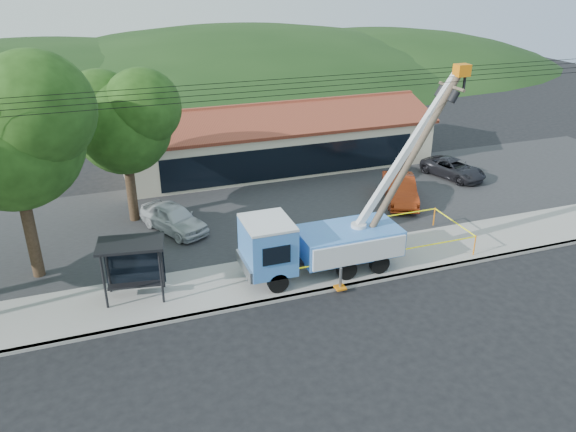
% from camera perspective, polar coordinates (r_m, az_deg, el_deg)
% --- Properties ---
extents(ground, '(120.00, 120.00, 0.00)m').
position_cam_1_polar(ground, '(24.50, 4.59, -10.37)').
color(ground, black).
rests_on(ground, ground).
extents(curb, '(60.00, 0.25, 0.15)m').
position_cam_1_polar(curb, '(26.06, 2.72, -7.76)').
color(curb, '#9C9992').
rests_on(curb, ground).
extents(sidewalk, '(60.00, 4.00, 0.15)m').
position_cam_1_polar(sidewalk, '(27.56, 1.23, -5.77)').
color(sidewalk, '#9C9992').
rests_on(sidewalk, ground).
extents(parking_lot, '(60.00, 12.00, 0.10)m').
position_cam_1_polar(parking_lot, '(34.35, -3.48, 0.58)').
color(parking_lot, '#28282B').
rests_on(parking_lot, ground).
extents(strip_mall, '(22.50, 8.53, 4.67)m').
position_cam_1_polar(strip_mall, '(41.97, -1.35, 7.81)').
color(strip_mall, beige).
rests_on(strip_mall, ground).
extents(tree_west_near, '(7.56, 6.72, 10.80)m').
position_cam_1_polar(tree_west_near, '(27.22, -26.58, 8.23)').
color(tree_west_near, '#332316').
rests_on(tree_west_near, ground).
extents(tree_lot, '(6.30, 5.60, 8.94)m').
position_cam_1_polar(tree_lot, '(32.20, -16.49, 9.59)').
color(tree_lot, '#332316').
rests_on(tree_lot, ground).
extents(hill_west, '(78.40, 56.00, 28.00)m').
position_cam_1_polar(hill_west, '(74.82, -24.68, 11.64)').
color(hill_west, '#173212').
rests_on(hill_west, ground).
extents(hill_center, '(89.60, 64.00, 32.00)m').
position_cam_1_polar(hill_center, '(76.80, -5.41, 14.00)').
color(hill_center, '#173212').
rests_on(hill_center, ground).
extents(hill_east, '(72.80, 52.00, 26.00)m').
position_cam_1_polar(hill_east, '(83.89, 8.38, 14.75)').
color(hill_east, '#173212').
rests_on(hill_east, ground).
extents(utility_truck, '(10.83, 4.15, 9.55)m').
position_cam_1_polar(utility_truck, '(26.77, 3.03, -2.51)').
color(utility_truck, black).
rests_on(utility_truck, ground).
extents(leaning_pole, '(5.40, 1.90, 9.46)m').
position_cam_1_polar(leaning_pole, '(27.22, 12.17, 5.33)').
color(leaning_pole, brown).
rests_on(leaning_pole, ground).
extents(bus_shelter, '(3.08, 2.17, 2.74)m').
position_cam_1_polar(bus_shelter, '(25.64, -15.54, -3.89)').
color(bus_shelter, black).
rests_on(bus_shelter, ground).
extents(caution_tape, '(10.65, 3.78, 1.09)m').
position_cam_1_polar(caution_tape, '(28.87, 7.87, -2.54)').
color(caution_tape, orange).
rests_on(caution_tape, ground).
extents(car_silver, '(3.74, 4.91, 1.56)m').
position_cam_1_polar(car_silver, '(32.33, -11.42, -1.60)').
color(car_silver, silver).
rests_on(car_silver, ground).
extents(car_red, '(3.45, 5.23, 1.63)m').
position_cam_1_polar(car_red, '(36.15, 11.20, 1.32)').
color(car_red, '#962D0F').
rests_on(car_red, ground).
extents(car_dark, '(3.44, 5.07, 1.29)m').
position_cam_1_polar(car_dark, '(41.15, 16.31, 3.68)').
color(car_dark, black).
rests_on(car_dark, ground).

